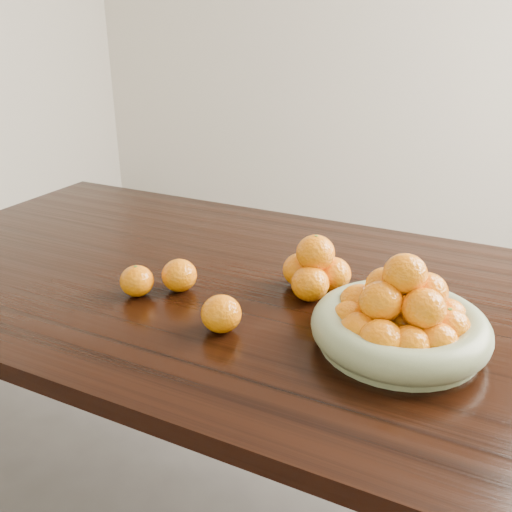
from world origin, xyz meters
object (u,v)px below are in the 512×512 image
at_px(fruit_bowl, 400,321).
at_px(loose_orange_0, 137,281).
at_px(dining_table, 264,319).
at_px(orange_pyramid, 315,270).

height_order(fruit_bowl, loose_orange_0, fruit_bowl).
distance_m(dining_table, orange_pyramid, 0.19).
bearing_deg(fruit_bowl, dining_table, 160.86).
bearing_deg(orange_pyramid, dining_table, -168.54).
height_order(dining_table, loose_orange_0, loose_orange_0).
relative_size(dining_table, fruit_bowl, 5.97).
distance_m(dining_table, fruit_bowl, 0.39).
relative_size(dining_table, orange_pyramid, 12.70).
bearing_deg(orange_pyramid, loose_orange_0, -150.83).
relative_size(dining_table, loose_orange_0, 26.56).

